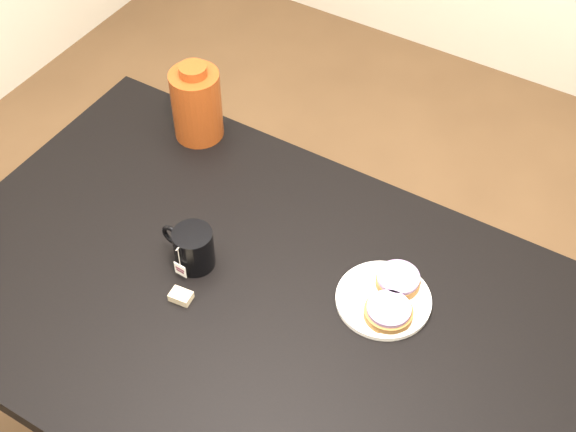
{
  "coord_description": "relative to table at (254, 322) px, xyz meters",
  "views": [
    {
      "loc": [
        0.58,
        -0.81,
        2.1
      ],
      "look_at": [
        -0.03,
        0.19,
        0.81
      ],
      "focal_mm": 50.0,
      "sensor_mm": 36.0,
      "label": 1
    }
  ],
  "objects": [
    {
      "name": "bagel_package",
      "position": [
        -0.39,
        0.36,
        0.18
      ],
      "size": [
        0.15,
        0.15,
        0.21
      ],
      "rotation": [
        0.0,
        0.0,
        -0.24
      ],
      "color": "#5D220C",
      "rests_on": "table"
    },
    {
      "name": "mug",
      "position": [
        -0.16,
        0.02,
        0.13
      ],
      "size": [
        0.13,
        0.09,
        0.1
      ],
      "rotation": [
        0.0,
        0.0,
        -0.05
      ],
      "color": "black",
      "rests_on": "table"
    },
    {
      "name": "bagel_front",
      "position": [
        0.26,
        0.1,
        0.11
      ],
      "size": [
        0.12,
        0.12,
        0.03
      ],
      "color": "brown",
      "rests_on": "plate"
    },
    {
      "name": "bagel_back",
      "position": [
        0.24,
        0.18,
        0.11
      ],
      "size": [
        0.1,
        0.1,
        0.03
      ],
      "color": "brown",
      "rests_on": "plate"
    },
    {
      "name": "plate",
      "position": [
        0.23,
        0.14,
        0.09
      ],
      "size": [
        0.2,
        0.2,
        0.01
      ],
      "color": "white",
      "rests_on": "table"
    },
    {
      "name": "table",
      "position": [
        0.0,
        0.0,
        0.0
      ],
      "size": [
        1.4,
        0.9,
        0.75
      ],
      "color": "black",
      "rests_on": "ground_plane"
    },
    {
      "name": "teabag_pouch",
      "position": [
        -0.13,
        -0.08,
        0.09
      ],
      "size": [
        0.05,
        0.04,
        0.02
      ],
      "primitive_type": "cube",
      "rotation": [
        0.0,
        0.0,
        0.11
      ],
      "color": "#C6B793",
      "rests_on": "table"
    }
  ]
}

